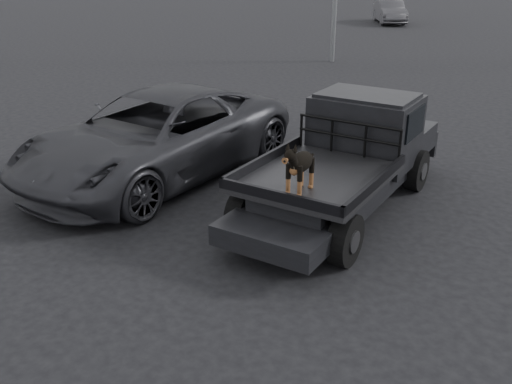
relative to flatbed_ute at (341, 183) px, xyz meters
The scene contains 7 objects.
ground 2.26m from the flatbed_ute, 86.80° to the right, with size 120.00×120.00×0.00m, color black.
flatbed_ute is the anchor object (origin of this frame).
ute_cab 1.31m from the flatbed_ute, 90.00° to the left, with size 1.72×1.30×0.88m, color black, non-canonical shape.
headache_rack 0.76m from the flatbed_ute, 90.00° to the left, with size 1.80×0.08×0.55m, color black, non-canonical shape.
dog 1.84m from the flatbed_ute, 87.74° to the right, with size 0.32×0.60×0.74m, color black, non-canonical shape.
parked_suv 3.67m from the flatbed_ute, behind, with size 2.70×5.86×1.63m, color #2F2F34.
distant_car_a 28.03m from the flatbed_ute, 108.01° to the left, with size 1.45×4.16×1.37m, color #47464B.
Camera 1 is at (3.35, -6.09, 4.06)m, focal length 40.00 mm.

